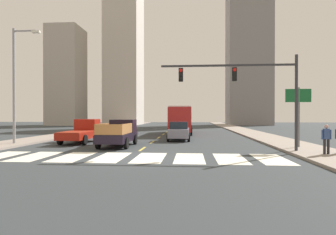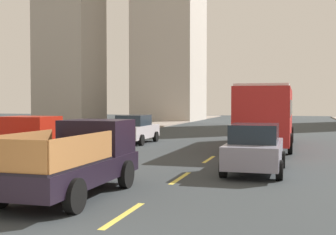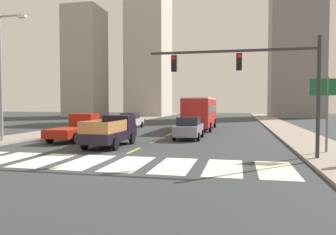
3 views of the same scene
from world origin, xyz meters
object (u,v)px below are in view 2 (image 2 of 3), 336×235
object	(u,v)px
sedan_near_right	(135,129)
pickup_stakebed	(77,159)
pickup_dark	(10,147)
sedan_far	(255,148)
city_bus	(268,112)

from	to	relation	value
sedan_near_right	pickup_stakebed	bearing A→B (deg)	-76.48
pickup_stakebed	sedan_near_right	size ratio (longest dim) A/B	1.18
pickup_dark	sedan_far	world-z (taller)	pickup_dark
city_bus	sedan_far	world-z (taller)	city_bus
pickup_stakebed	sedan_near_right	bearing A→B (deg)	106.56
pickup_dark	city_bus	world-z (taller)	city_bus
city_bus	sedan_near_right	world-z (taller)	city_bus
pickup_dark	sedan_far	distance (m)	8.52
pickup_dark	sedan_far	xyz separation A→B (m)	(8.10, 2.65, -0.06)
pickup_stakebed	sedan_near_right	xyz separation A→B (m)	(-3.72, 14.54, -0.08)
pickup_dark	sedan_near_right	xyz separation A→B (m)	(0.08, 12.16, -0.06)
city_bus	sedan_near_right	xyz separation A→B (m)	(-7.91, 0.35, -1.09)
pickup_dark	sedan_far	size ratio (longest dim) A/B	1.18
city_bus	sedan_far	size ratio (longest dim) A/B	2.45
city_bus	sedan_near_right	bearing A→B (deg)	175.95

